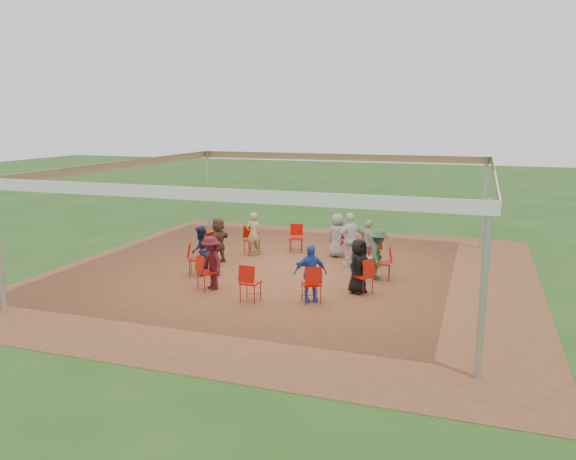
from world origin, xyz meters
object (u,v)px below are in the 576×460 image
(chair_3, at_px, (296,239))
(person_seated_2, at_px, (337,235))
(person_seated_1, at_px, (368,243))
(standing_person, at_px, (351,240))
(person_seated_4, at_px, (218,240))
(chair_10, at_px, (362,276))
(chair_5, at_px, (215,248))
(person_seated_7, at_px, (310,273))
(chair_1, at_px, (372,251))
(person_seated_3, at_px, (253,234))
(laptop, at_px, (372,256))
(chair_2, at_px, (339,242))
(cable_coil, at_px, (303,264))
(chair_7, at_px, (207,273))
(chair_8, at_px, (250,283))
(chair_0, at_px, (383,263))
(chair_6, at_px, (197,259))
(person_seated_0, at_px, (378,254))
(person_seated_5, at_px, (201,251))
(chair_9, at_px, (311,284))
(person_seated_6, at_px, (211,263))
(person_seated_8, at_px, (358,266))

(chair_3, height_order, person_seated_2, person_seated_2)
(person_seated_1, height_order, standing_person, standing_person)
(person_seated_4, bearing_deg, chair_10, 81.62)
(chair_5, height_order, person_seated_7, person_seated_7)
(chair_1, distance_m, person_seated_3, 3.75)
(person_seated_2, bearing_deg, laptop, 144.13)
(person_seated_1, relative_size, standing_person, 0.87)
(chair_2, xyz_separation_m, chair_3, (-1.43, 0.06, 0.00))
(person_seated_3, height_order, cable_coil, person_seated_3)
(chair_7, relative_size, laptop, 2.75)
(chair_8, xyz_separation_m, cable_coil, (0.16, 3.56, -0.43))
(chair_0, xyz_separation_m, chair_8, (-2.63, -2.79, 0.00))
(chair_3, bearing_deg, chair_6, 49.09)
(chair_2, relative_size, person_seated_2, 0.67)
(person_seated_0, distance_m, person_seated_7, 2.61)
(person_seated_5, bearing_deg, cable_coil, 107.90)
(chair_7, xyz_separation_m, chair_9, (2.74, -0.11, 0.00))
(laptop, bearing_deg, person_seated_0, -90.00)
(person_seated_3, relative_size, person_seated_5, 1.00)
(person_seated_0, height_order, person_seated_3, same)
(chair_8, bearing_deg, laptop, 52.04)
(chair_7, bearing_deg, person_seated_7, 34.89)
(chair_5, xyz_separation_m, chair_7, (1.04, -2.54, 0.00))
(person_seated_5, bearing_deg, chair_2, 115.18)
(chair_7, bearing_deg, person_seated_6, 90.00)
(person_seated_4, height_order, standing_person, standing_person)
(chair_3, distance_m, person_seated_4, 2.69)
(person_seated_2, xyz_separation_m, person_seated_8, (1.38, -3.38, 0.00))
(standing_person, height_order, cable_coil, standing_person)
(person_seated_1, xyz_separation_m, person_seated_8, (0.27, -2.60, 0.00))
(chair_0, distance_m, chair_8, 3.84)
(chair_3, height_order, person_seated_6, person_seated_6)
(chair_7, distance_m, person_seated_7, 2.69)
(person_seated_0, xyz_separation_m, laptop, (-0.16, -0.02, -0.05))
(person_seated_5, bearing_deg, person_seated_6, 16.36)
(person_seated_7, bearing_deg, person_seated_4, 114.55)
(person_seated_0, bearing_deg, chair_8, 132.11)
(chair_5, height_order, person_seated_3, person_seated_3)
(chair_9, relative_size, person_seated_2, 0.67)
(chair_6, height_order, person_seated_0, person_seated_0)
(chair_6, bearing_deg, person_seated_7, 50.29)
(chair_1, xyz_separation_m, person_seated_8, (0.17, -2.68, 0.23))
(chair_5, distance_m, person_seated_8, 4.91)
(chair_10, bearing_deg, person_seated_7, 158.92)
(person_seated_5, bearing_deg, person_seated_8, 65.45)
(cable_coil, bearing_deg, chair_3, 115.02)
(chair_8, height_order, person_seated_0, person_seated_0)
(chair_2, height_order, chair_8, same)
(person_seated_1, bearing_deg, person_seated_3, 49.09)
(chair_7, relative_size, chair_8, 1.00)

